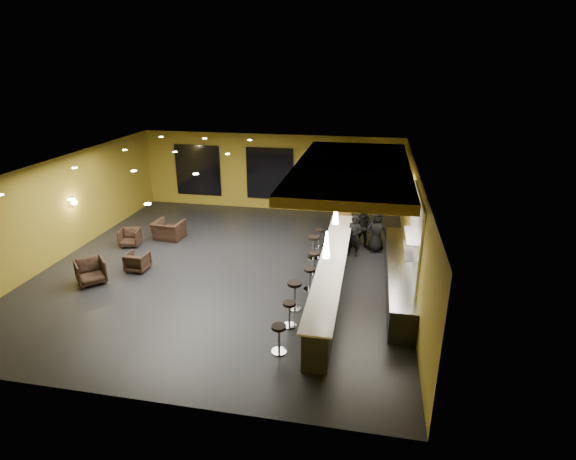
% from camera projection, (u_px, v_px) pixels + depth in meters
% --- Properties ---
extents(floor, '(12.00, 13.00, 0.10)m').
position_uv_depth(floor, '(228.00, 268.00, 15.38)').
color(floor, black).
rests_on(floor, ground).
extents(ceiling, '(12.00, 13.00, 0.10)m').
position_uv_depth(ceiling, '(223.00, 165.00, 14.09)').
color(ceiling, black).
extents(wall_back, '(12.00, 0.10, 3.50)m').
position_uv_depth(wall_back, '(270.00, 172.00, 20.74)').
color(wall_back, olive).
rests_on(wall_back, floor).
extents(wall_front, '(12.00, 0.10, 3.50)m').
position_uv_depth(wall_front, '(119.00, 329.00, 8.73)').
color(wall_front, olive).
rests_on(wall_front, floor).
extents(wall_left, '(0.10, 13.00, 3.50)m').
position_uv_depth(wall_left, '(61.00, 208.00, 15.81)').
color(wall_left, olive).
rests_on(wall_left, floor).
extents(wall_right, '(0.10, 13.00, 3.50)m').
position_uv_depth(wall_right, '(415.00, 231.00, 13.67)').
color(wall_right, olive).
rests_on(wall_right, floor).
extents(wood_soffit, '(3.60, 8.00, 0.28)m').
position_uv_depth(wood_soffit, '(352.00, 169.00, 14.37)').
color(wood_soffit, olive).
rests_on(wood_soffit, ceiling).
extents(window_left, '(2.20, 0.06, 2.40)m').
position_uv_depth(window_left, '(198.00, 170.00, 21.28)').
color(window_left, black).
rests_on(window_left, wall_back).
extents(window_center, '(2.20, 0.06, 2.40)m').
position_uv_depth(window_center, '(270.00, 174.00, 20.66)').
color(window_center, black).
rests_on(window_center, wall_back).
extents(window_right, '(2.20, 0.06, 2.40)m').
position_uv_depth(window_right, '(335.00, 177.00, 20.13)').
color(window_right, black).
rests_on(window_right, wall_back).
extents(tile_backsplash, '(0.06, 3.20, 2.40)m').
position_uv_depth(tile_backsplash, '(415.00, 235.00, 12.68)').
color(tile_backsplash, white).
rests_on(tile_backsplash, wall_right).
extents(bar_counter, '(0.60, 8.00, 1.00)m').
position_uv_depth(bar_counter, '(332.00, 276.00, 13.62)').
color(bar_counter, black).
rests_on(bar_counter, floor).
extents(bar_top, '(0.78, 8.10, 0.05)m').
position_uv_depth(bar_top, '(333.00, 260.00, 13.44)').
color(bar_top, silver).
rests_on(bar_top, bar_counter).
extents(prep_counter, '(0.70, 6.00, 0.86)m').
position_uv_depth(prep_counter, '(399.00, 276.00, 13.75)').
color(prep_counter, black).
rests_on(prep_counter, floor).
extents(prep_top, '(0.72, 6.00, 0.03)m').
position_uv_depth(prep_top, '(400.00, 263.00, 13.59)').
color(prep_top, silver).
rests_on(prep_top, prep_counter).
extents(wall_shelf_lower, '(0.30, 1.50, 0.03)m').
position_uv_depth(wall_shelf_lower, '(409.00, 250.00, 12.66)').
color(wall_shelf_lower, silver).
rests_on(wall_shelf_lower, wall_right).
extents(wall_shelf_upper, '(0.30, 1.50, 0.03)m').
position_uv_depth(wall_shelf_upper, '(411.00, 236.00, 12.50)').
color(wall_shelf_upper, silver).
rests_on(wall_shelf_upper, wall_right).
extents(column, '(0.60, 0.60, 3.50)m').
position_uv_depth(column, '(345.00, 194.00, 17.39)').
color(column, '#9A5822').
rests_on(column, floor).
extents(wall_sconce, '(0.22, 0.22, 0.22)m').
position_uv_depth(wall_sconce, '(74.00, 202.00, 16.22)').
color(wall_sconce, '#FFE5B2').
rests_on(wall_sconce, wall_left).
extents(pendant_0, '(0.20, 0.20, 0.70)m').
position_uv_depth(pendant_0, '(327.00, 245.00, 11.13)').
color(pendant_0, white).
rests_on(pendant_0, wood_soffit).
extents(pendant_1, '(0.20, 0.20, 0.70)m').
position_uv_depth(pendant_1, '(336.00, 213.00, 13.42)').
color(pendant_1, white).
rests_on(pendant_1, wood_soffit).
extents(pendant_2, '(0.20, 0.20, 0.70)m').
position_uv_depth(pendant_2, '(342.00, 190.00, 15.71)').
color(pendant_2, white).
rests_on(pendant_2, wood_soffit).
extents(staff_a, '(0.61, 0.46, 1.52)m').
position_uv_depth(staff_a, '(354.00, 236.00, 15.97)').
color(staff_a, black).
rests_on(staff_a, floor).
extents(staff_b, '(0.85, 0.70, 1.60)m').
position_uv_depth(staff_b, '(364.00, 228.00, 16.60)').
color(staff_b, black).
rests_on(staff_b, floor).
extents(staff_c, '(0.81, 0.58, 1.55)m').
position_uv_depth(staff_c, '(376.00, 231.00, 16.33)').
color(staff_c, black).
rests_on(staff_c, floor).
extents(armchair_a, '(1.19, 1.19, 0.77)m').
position_uv_depth(armchair_a, '(91.00, 272.00, 14.13)').
color(armchair_a, black).
rests_on(armchair_a, floor).
extents(armchair_b, '(0.69, 0.71, 0.64)m').
position_uv_depth(armchair_b, '(138.00, 262.00, 15.00)').
color(armchair_b, black).
rests_on(armchair_b, floor).
extents(armchair_c, '(0.85, 0.86, 0.66)m').
position_uv_depth(armchair_c, '(130.00, 238.00, 16.97)').
color(armchair_c, black).
rests_on(armchair_c, floor).
extents(armchair_d, '(1.17, 1.04, 0.72)m').
position_uv_depth(armchair_d, '(169.00, 230.00, 17.62)').
color(armchair_d, black).
rests_on(armchair_d, floor).
extents(bar_stool_0, '(0.37, 0.37, 0.74)m').
position_uv_depth(bar_stool_0, '(279.00, 335.00, 10.74)').
color(bar_stool_0, silver).
rests_on(bar_stool_0, floor).
extents(bar_stool_1, '(0.37, 0.37, 0.72)m').
position_uv_depth(bar_stool_1, '(289.00, 311.00, 11.79)').
color(bar_stool_1, silver).
rests_on(bar_stool_1, floor).
extents(bar_stool_2, '(0.42, 0.42, 0.84)m').
position_uv_depth(bar_stool_2, '(295.00, 292.00, 12.61)').
color(bar_stool_2, silver).
rests_on(bar_stool_2, floor).
extents(bar_stool_3, '(0.37, 0.37, 0.73)m').
position_uv_depth(bar_stool_3, '(310.00, 276.00, 13.67)').
color(bar_stool_3, silver).
rests_on(bar_stool_3, floor).
extents(bar_stool_4, '(0.39, 0.39, 0.76)m').
position_uv_depth(bar_stool_4, '(314.00, 261.00, 14.67)').
color(bar_stool_4, silver).
rests_on(bar_stool_4, floor).
extents(bar_stool_5, '(0.43, 0.43, 0.84)m').
position_uv_depth(bar_stool_5, '(314.00, 244.00, 15.81)').
color(bar_stool_5, silver).
rests_on(bar_stool_5, floor).
extents(bar_stool_6, '(0.37, 0.37, 0.73)m').
position_uv_depth(bar_stool_6, '(319.00, 236.00, 16.76)').
color(bar_stool_6, silver).
rests_on(bar_stool_6, floor).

